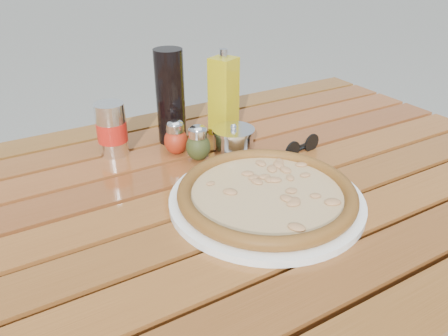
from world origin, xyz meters
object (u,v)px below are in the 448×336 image
dark_bottle (170,97)px  table (229,217)px  pizza (267,193)px  sunglasses (301,147)px  oregano_shaker (198,143)px  pepper_shaker (176,138)px  plate (266,200)px  soda_can (112,130)px  parmesan_tin (233,140)px  olive_oil_cruet (224,96)px

dark_bottle → table: bearing=-88.3°
pizza → sunglasses: size_ratio=3.69×
sunglasses → dark_bottle: bearing=127.6°
oregano_shaker → sunglasses: size_ratio=0.74×
pepper_shaker → sunglasses: (0.24, -0.15, -0.02)m
plate → sunglasses: size_ratio=3.27×
table → plate: bearing=-74.0°
soda_can → pizza: bearing=-62.8°
oregano_shaker → parmesan_tin: 0.08m
pizza → olive_oil_cruet: olive_oil_cruet is taller
sunglasses → plate: bearing=-154.0°
dark_bottle → parmesan_tin: dark_bottle is taller
table → parmesan_tin: size_ratio=14.52×
parmesan_tin → pizza: bearing=-105.3°
olive_oil_cruet → table: bearing=-117.9°
pepper_shaker → plate: bearing=-78.8°
oregano_shaker → parmesan_tin: bearing=-8.0°
plate → olive_oil_cruet: size_ratio=1.71×
parmesan_tin → sunglasses: size_ratio=0.87×
soda_can → sunglasses: 0.43m
pepper_shaker → olive_oil_cruet: 0.17m
table → soda_can: (-0.15, 0.25, 0.13)m
dark_bottle → sunglasses: bearing=-43.7°
parmesan_tin → table: bearing=-124.6°
table → dark_bottle: dark_bottle is taller
olive_oil_cruet → parmesan_tin: size_ratio=2.18×
pizza → dark_bottle: size_ratio=1.85×
plate → dark_bottle: 0.36m
table → pepper_shaker: pepper_shaker is taller
table → oregano_shaker: (0.00, 0.13, 0.11)m
table → pizza: bearing=-74.0°
pepper_shaker → dark_bottle: bearing=72.3°
table → olive_oil_cruet: olive_oil_cruet is taller
oregano_shaker → soda_can: 0.20m
soda_can → parmesan_tin: size_ratio=1.24×
table → parmesan_tin: parmesan_tin is taller
dark_bottle → pepper_shaker: bearing=-107.7°
dark_bottle → olive_oil_cruet: dark_bottle is taller
pepper_shaker → sunglasses: size_ratio=0.74×
plate → soda_can: bearing=117.2°
table → plate: plate is taller
pizza → pepper_shaker: 0.28m
plate → soda_can: (-0.18, 0.35, 0.05)m
dark_bottle → sunglasses: dark_bottle is taller
pepper_shaker → parmesan_tin: pepper_shaker is taller
olive_oil_cruet → parmesan_tin: bearing=-109.0°
soda_can → olive_oil_cruet: bearing=-5.7°
pepper_shaker → table: bearing=-81.3°
dark_bottle → plate: bearing=-84.4°
table → dark_bottle: 0.31m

